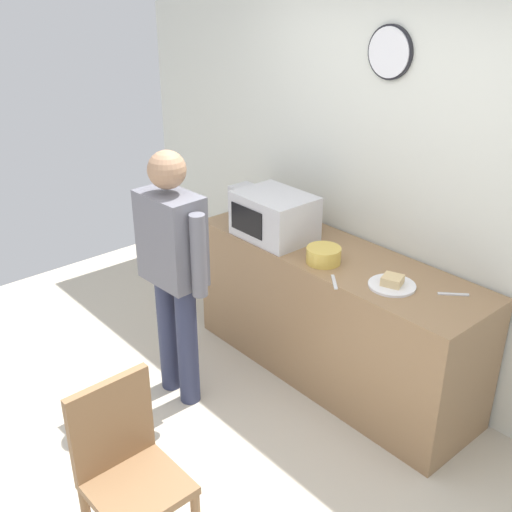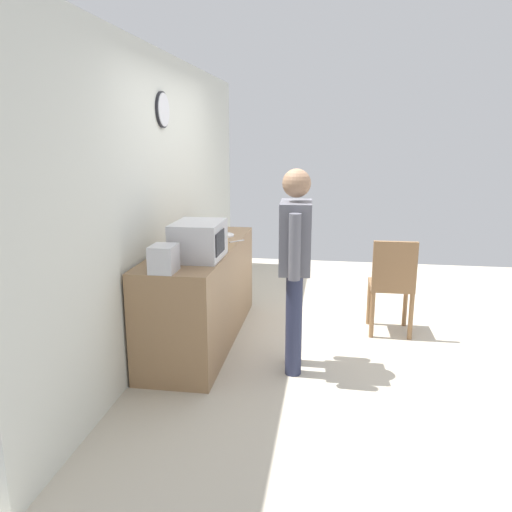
{
  "view_description": "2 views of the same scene",
  "coord_description": "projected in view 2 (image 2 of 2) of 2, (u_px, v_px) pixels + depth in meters",
  "views": [
    {
      "loc": [
        2.06,
        -1.47,
        2.57
      ],
      "look_at": [
        -0.57,
        0.82,
        0.9
      ],
      "focal_mm": 43.55,
      "sensor_mm": 36.0,
      "label": 1
    },
    {
      "loc": [
        -4.59,
        0.05,
        1.87
      ],
      "look_at": [
        -0.46,
        0.68,
        0.87
      ],
      "focal_mm": 35.23,
      "sensor_mm": 36.0,
      "label": 2
    }
  ],
  "objects": [
    {
      "name": "ground_plane",
      "position": [
        333.0,
        335.0,
        4.84
      ],
      "size": [
        6.0,
        6.0,
        0.0
      ],
      "primitive_type": "plane",
      "color": "beige"
    },
    {
      "name": "back_wall",
      "position": [
        168.0,
        198.0,
        4.77
      ],
      "size": [
        5.4,
        0.13,
        2.6
      ],
      "color": "silver",
      "rests_on": "ground_plane"
    },
    {
      "name": "kitchen_counter",
      "position": [
        202.0,
        293.0,
        4.66
      ],
      "size": [
        2.05,
        0.62,
        0.9
      ],
      "primitive_type": "cube",
      "color": "#93704C",
      "rests_on": "ground_plane"
    },
    {
      "name": "microwave",
      "position": [
        199.0,
        240.0,
        4.06
      ],
      "size": [
        0.5,
        0.39,
        0.3
      ],
      "color": "silver",
      "rests_on": "kitchen_counter"
    },
    {
      "name": "sandwich_plate",
      "position": [
        221.0,
        234.0,
        5.02
      ],
      "size": [
        0.27,
        0.27,
        0.07
      ],
      "color": "white",
      "rests_on": "kitchen_counter"
    },
    {
      "name": "salad_bowl",
      "position": [
        216.0,
        241.0,
        4.55
      ],
      "size": [
        0.21,
        0.21,
        0.1
      ],
      "primitive_type": "cylinder",
      "color": "gold",
      "rests_on": "kitchen_counter"
    },
    {
      "name": "toaster",
      "position": [
        164.0,
        259.0,
        3.66
      ],
      "size": [
        0.22,
        0.18,
        0.2
      ],
      "primitive_type": "cube",
      "color": "silver",
      "rests_on": "kitchen_counter"
    },
    {
      "name": "fork_utensil",
      "position": [
        210.0,
        230.0,
        5.32
      ],
      "size": [
        0.14,
        0.13,
        0.01
      ],
      "primitive_type": "cube",
      "rotation": [
        0.0,
        0.0,
        0.76
      ],
      "color": "silver",
      "rests_on": "kitchen_counter"
    },
    {
      "name": "spoon_utensil",
      "position": [
        237.0,
        241.0,
        4.75
      ],
      "size": [
        0.14,
        0.13,
        0.01
      ],
      "primitive_type": "cube",
      "rotation": [
        0.0,
        0.0,
        2.43
      ],
      "color": "silver",
      "rests_on": "kitchen_counter"
    },
    {
      "name": "person_standing",
      "position": [
        295.0,
        256.0,
        3.94
      ],
      "size": [
        0.59,
        0.26,
        1.63
      ],
      "color": "#2C314E",
      "rests_on": "ground_plane"
    },
    {
      "name": "wooden_chair",
      "position": [
        392.0,
        282.0,
        4.75
      ],
      "size": [
        0.41,
        0.41,
        0.94
      ],
      "color": "olive",
      "rests_on": "ground_plane"
    }
  ]
}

